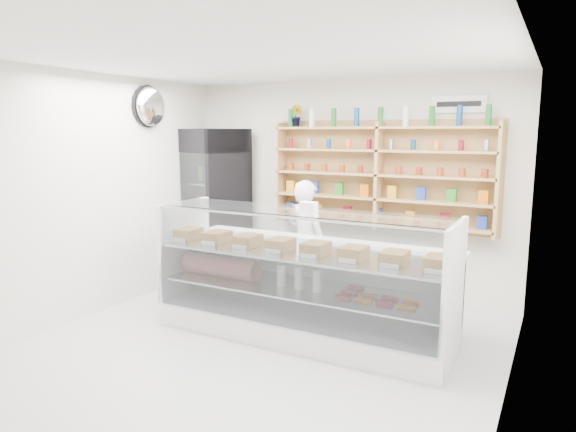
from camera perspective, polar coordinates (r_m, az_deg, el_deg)
The scene contains 8 objects.
room at distance 4.67m, azimuth -5.00°, elevation 0.33°, with size 5.00×5.00×5.00m.
display_counter at distance 5.43m, azimuth 1.56°, elevation -9.59°, with size 3.10×0.93×1.35m.
shop_worker at distance 6.43m, azimuth 2.00°, elevation -2.84°, with size 0.56×0.37×1.55m, color white.
drinks_cooler at distance 7.44m, azimuth -8.15°, elevation 1.21°, with size 0.97×0.96×2.17m.
wall_shelving at distance 6.54m, azimuth 10.07°, elevation 4.50°, with size 2.84×0.28×1.33m.
potted_plant at distance 6.98m, azimuth 0.98°, elevation 11.06°, with size 0.16×0.13×0.29m, color #1E6626.
security_mirror at distance 6.92m, azimuth -14.98°, elevation 11.68°, with size 0.15×0.50×0.50m, color silver.
wall_sign at distance 6.44m, azimuth 18.46°, elevation 11.72°, with size 0.62×0.03×0.20m, color white.
Camera 1 is at (2.54, -3.86, 2.13)m, focal length 32.00 mm.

